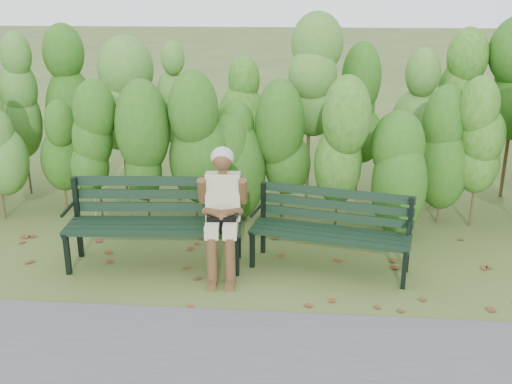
{
  "coord_description": "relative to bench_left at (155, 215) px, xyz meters",
  "views": [
    {
      "loc": [
        0.54,
        -5.87,
        2.91
      ],
      "look_at": [
        0.0,
        0.35,
        0.75
      ],
      "focal_mm": 42.0,
      "sensor_mm": 36.0,
      "label": 1
    }
  ],
  "objects": [
    {
      "name": "ground",
      "position": [
        1.07,
        -0.06,
        -0.55
      ],
      "size": [
        80.0,
        80.0,
        0.0
      ],
      "primitive_type": "plane",
      "color": "#415220"
    },
    {
      "name": "bench_left",
      "position": [
        0.0,
        0.0,
        0.0
      ],
      "size": [
        1.91,
        0.74,
        0.93
      ],
      "color": "black",
      "rests_on": "ground"
    },
    {
      "name": "hedge_band",
      "position": [
        1.07,
        1.8,
        0.71
      ],
      "size": [
        11.04,
        1.67,
        2.42
      ],
      "color": "#47381E",
      "rests_on": "ground"
    },
    {
      "name": "seated_woman",
      "position": [
        0.76,
        -0.14,
        0.21
      ],
      "size": [
        0.53,
        0.78,
        1.33
      ],
      "color": "#C0B691",
      "rests_on": "ground"
    },
    {
      "name": "leaf_litter",
      "position": [
        0.69,
        -0.24,
        -0.55
      ],
      "size": [
        5.5,
        2.05,
        0.01
      ],
      "color": "brown",
      "rests_on": "ground"
    },
    {
      "name": "bench_right",
      "position": [
        1.91,
        0.05,
        -0.06
      ],
      "size": [
        1.76,
        0.91,
        0.84
      ],
      "color": "black",
      "rests_on": "ground"
    }
  ]
}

